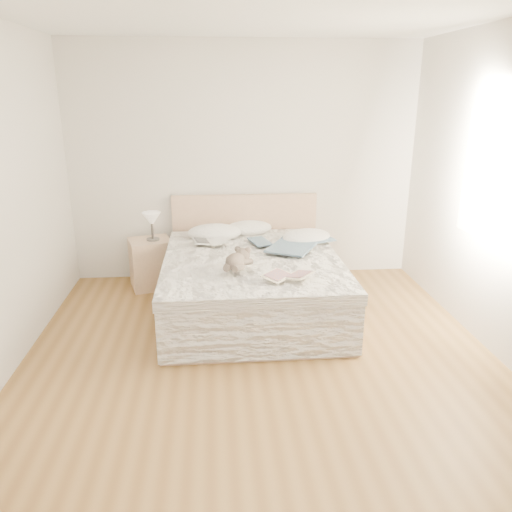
% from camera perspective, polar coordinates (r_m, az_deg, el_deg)
% --- Properties ---
extents(floor, '(4.00, 4.50, 0.00)m').
position_cam_1_polar(floor, '(4.16, 0.76, -12.76)').
color(floor, brown).
rests_on(floor, ground).
extents(ceiling, '(4.00, 4.50, 0.00)m').
position_cam_1_polar(ceiling, '(3.61, 0.96, 27.13)').
color(ceiling, white).
rests_on(ceiling, ground).
extents(wall_back, '(4.00, 0.02, 2.70)m').
position_cam_1_polar(wall_back, '(5.86, -1.38, 10.50)').
color(wall_back, silver).
rests_on(wall_back, ground).
extents(wall_front, '(4.00, 0.02, 2.70)m').
position_cam_1_polar(wall_front, '(1.56, 9.31, -12.66)').
color(wall_front, silver).
rests_on(wall_front, ground).
extents(window, '(0.02, 1.30, 1.10)m').
position_cam_1_polar(window, '(4.56, 26.40, 7.63)').
color(window, white).
rests_on(window, wall_right).
extents(bed, '(1.72, 2.14, 1.00)m').
position_cam_1_polar(bed, '(5.10, -0.55, -2.86)').
color(bed, tan).
rests_on(bed, floor).
extents(nightstand, '(0.54, 0.51, 0.56)m').
position_cam_1_polar(nightstand, '(5.81, -11.88, -0.82)').
color(nightstand, tan).
rests_on(nightstand, floor).
extents(table_lamp, '(0.26, 0.26, 0.32)m').
position_cam_1_polar(table_lamp, '(5.65, -11.83, 4.01)').
color(table_lamp, '#524D47').
rests_on(table_lamp, nightstand).
extents(pillow_left, '(0.61, 0.44, 0.18)m').
position_cam_1_polar(pillow_left, '(5.62, -4.76, 2.70)').
color(pillow_left, white).
rests_on(pillow_left, bed).
extents(pillow_middle, '(0.59, 0.46, 0.16)m').
position_cam_1_polar(pillow_middle, '(5.78, -0.83, 3.22)').
color(pillow_middle, white).
rests_on(pillow_middle, bed).
extents(pillow_right, '(0.63, 0.52, 0.16)m').
position_cam_1_polar(pillow_right, '(5.46, 5.79, 2.20)').
color(pillow_right, white).
rests_on(pillow_right, bed).
extents(blouse, '(0.89, 0.91, 0.03)m').
position_cam_1_polar(blouse, '(5.15, 4.21, 1.15)').
color(blouse, '#395065').
rests_on(blouse, bed).
extents(photo_book, '(0.40, 0.32, 0.03)m').
position_cam_1_polar(photo_book, '(5.31, -5.29, 1.63)').
color(photo_book, silver).
rests_on(photo_book, bed).
extents(childrens_book, '(0.47, 0.45, 0.03)m').
position_cam_1_polar(childrens_book, '(4.32, 3.72, -2.31)').
color(childrens_book, '#F4E8C4').
rests_on(childrens_book, bed).
extents(teddy_bear, '(0.33, 0.38, 0.17)m').
position_cam_1_polar(teddy_bear, '(4.45, -2.37, -1.35)').
color(teddy_bear, brown).
rests_on(teddy_bear, bed).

